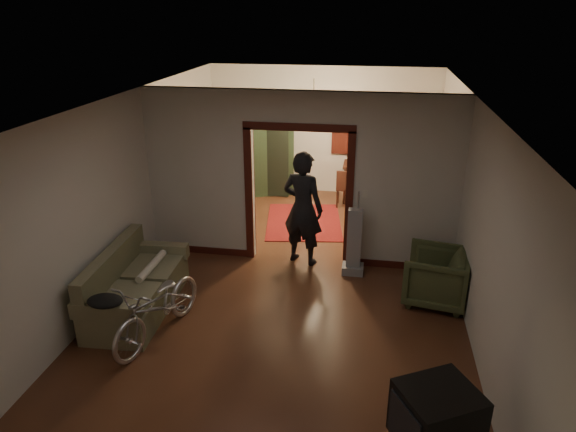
% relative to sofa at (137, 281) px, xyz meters
% --- Properties ---
extents(floor, '(5.00, 8.50, 0.01)m').
position_rel_sofa_xyz_m(floor, '(1.98, 1.16, -0.44)').
color(floor, '#3C1F13').
rests_on(floor, ground).
extents(ceiling, '(5.00, 8.50, 0.01)m').
position_rel_sofa_xyz_m(ceiling, '(1.98, 1.16, 2.36)').
color(ceiling, white).
rests_on(ceiling, floor).
extents(wall_back, '(5.00, 0.02, 2.80)m').
position_rel_sofa_xyz_m(wall_back, '(1.98, 5.41, 0.96)').
color(wall_back, beige).
rests_on(wall_back, floor).
extents(wall_left, '(0.02, 8.50, 2.80)m').
position_rel_sofa_xyz_m(wall_left, '(-0.52, 1.16, 0.96)').
color(wall_left, beige).
rests_on(wall_left, floor).
extents(wall_right, '(0.02, 8.50, 2.80)m').
position_rel_sofa_xyz_m(wall_right, '(4.48, 1.16, 0.96)').
color(wall_right, beige).
rests_on(wall_right, floor).
extents(partition_wall, '(5.00, 0.14, 2.80)m').
position_rel_sofa_xyz_m(partition_wall, '(1.98, 1.91, 0.96)').
color(partition_wall, beige).
rests_on(partition_wall, floor).
extents(door_casing, '(1.74, 0.20, 2.32)m').
position_rel_sofa_xyz_m(door_casing, '(1.98, 1.91, 0.66)').
color(door_casing, '#3C130D').
rests_on(door_casing, floor).
extents(far_window, '(0.98, 0.06, 1.28)m').
position_rel_sofa_xyz_m(far_window, '(2.68, 5.37, 1.11)').
color(far_window, black).
rests_on(far_window, wall_back).
extents(chandelier, '(0.24, 0.24, 0.24)m').
position_rel_sofa_xyz_m(chandelier, '(1.98, 3.66, 1.91)').
color(chandelier, '#FFE0A5').
rests_on(chandelier, ceiling).
extents(light_switch, '(0.08, 0.01, 0.12)m').
position_rel_sofa_xyz_m(light_switch, '(3.03, 1.83, 0.81)').
color(light_switch, silver).
rests_on(light_switch, partition_wall).
extents(sofa, '(0.94, 1.94, 0.87)m').
position_rel_sofa_xyz_m(sofa, '(0.00, 0.00, 0.00)').
color(sofa, brown).
rests_on(sofa, floor).
extents(rolled_paper, '(0.11, 0.85, 0.11)m').
position_rel_sofa_xyz_m(rolled_paper, '(0.10, 0.30, 0.09)').
color(rolled_paper, beige).
rests_on(rolled_paper, sofa).
extents(jacket, '(0.44, 0.33, 0.13)m').
position_rel_sofa_xyz_m(jacket, '(0.05, -0.91, 0.24)').
color(jacket, black).
rests_on(jacket, sofa).
extents(bicycle, '(0.98, 1.76, 0.87)m').
position_rel_sofa_xyz_m(bicycle, '(0.56, -0.56, 0.00)').
color(bicycle, silver).
rests_on(bicycle, floor).
extents(armchair, '(1.00, 0.98, 0.79)m').
position_rel_sofa_xyz_m(armchair, '(4.10, 0.91, -0.04)').
color(armchair, '#3E4728').
rests_on(armchair, floor).
extents(crt_tv, '(0.80, 0.78, 0.53)m').
position_rel_sofa_xyz_m(crt_tv, '(3.77, -2.29, 0.36)').
color(crt_tv, black).
rests_on(crt_tv, tv_stand).
extents(vacuum, '(0.40, 0.35, 1.10)m').
position_rel_sofa_xyz_m(vacuum, '(2.91, 1.56, 0.11)').
color(vacuum, gray).
rests_on(vacuum, floor).
extents(person, '(0.80, 0.65, 1.89)m').
position_rel_sofa_xyz_m(person, '(2.05, 1.83, 0.51)').
color(person, black).
rests_on(person, floor).
extents(oriental_rug, '(1.69, 2.07, 0.01)m').
position_rel_sofa_xyz_m(oriental_rug, '(1.84, 3.50, -0.43)').
color(oriental_rug, maroon).
rests_on(oriental_rug, floor).
extents(locker, '(1.12, 0.85, 1.99)m').
position_rel_sofa_xyz_m(locker, '(0.84, 5.11, 0.56)').
color(locker, '#1F2F1C').
rests_on(locker, floor).
extents(globe, '(0.29, 0.29, 0.29)m').
position_rel_sofa_xyz_m(globe, '(0.84, 5.11, 1.50)').
color(globe, '#1E5972').
rests_on(globe, locker).
extents(desk, '(1.13, 0.65, 0.83)m').
position_rel_sofa_xyz_m(desk, '(3.06, 4.89, -0.02)').
color(desk, black).
rests_on(desk, floor).
extents(desk_chair, '(0.41, 0.41, 0.82)m').
position_rel_sofa_xyz_m(desk_chair, '(2.58, 4.52, -0.03)').
color(desk_chair, black).
rests_on(desk_chair, floor).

